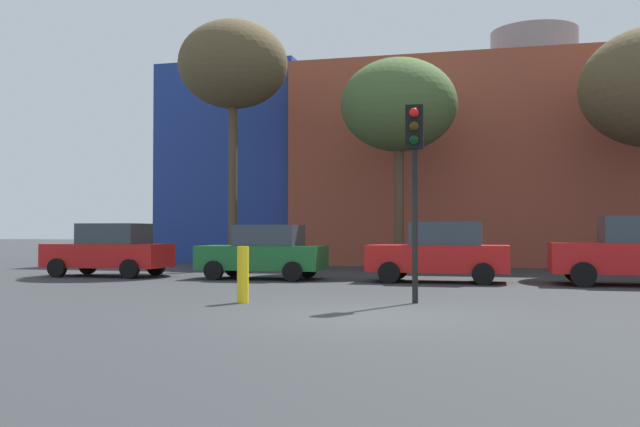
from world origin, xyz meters
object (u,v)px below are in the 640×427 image
Objects in this scene: parked_car_0 at (110,250)px; bare_tree_1 at (399,106)px; parked_car_3 at (636,251)px; bollard_yellow_0 at (243,275)px; traffic_light_island at (415,158)px; bare_tree_2 at (233,66)px; parked_car_1 at (264,252)px; parked_car_2 at (440,252)px.

parked_car_0 is 11.49m from bare_tree_1.
parked_car_3 is 3.74× the size of bollard_yellow_0.
traffic_light_island is 4.28m from bollard_yellow_0.
bare_tree_2 is at bearing 112.13° from bollard_yellow_0.
bare_tree_2 is at bearing -18.17° from parked_car_3.
bare_tree_1 reaches higher than parked_car_0.
parked_car_1 is at bearing 105.22° from bollard_yellow_0.
traffic_light_island is (-0.03, -6.19, 2.12)m from parked_car_2.
bare_tree_2 reaches higher than parked_car_3.
parked_car_0 is at bearing 0.00° from parked_car_1.
traffic_light_island is at bearing -52.69° from bare_tree_2.
bare_tree_1 is 13.47m from bollard_yellow_0.
bare_tree_2 is at bearing -28.46° from parked_car_2.
parked_car_3 is at bearing 180.00° from parked_car_1.
bare_tree_1 is (3.48, 5.24, 5.28)m from parked_car_1.
parked_car_0 is 0.42× the size of bare_tree_2.
parked_car_1 is (5.29, 0.00, -0.03)m from parked_car_0.
parked_car_3 is (5.27, 0.00, 0.07)m from parked_car_2.
parked_car_0 is 15.94m from parked_car_3.
parked_car_3 reaches higher than bollard_yellow_0.
parked_car_0 is 9.99m from bollard_yellow_0.
bare_tree_1 is 0.83× the size of bare_tree_2.
parked_car_2 reaches higher than parked_car_0.
parked_car_1 is 0.41× the size of bare_tree_2.
parked_car_0 is at bearing -122.45° from traffic_light_island.
parked_car_1 is 3.31× the size of bollard_yellow_0.
traffic_light_island is 0.52× the size of bare_tree_1.
parked_car_2 is 6.54m from traffic_light_island.
parked_car_2 is 0.99× the size of traffic_light_island.
bare_tree_2 is at bearing -172.11° from bare_tree_1.
bare_tree_1 is (8.77, 5.24, 5.25)m from parked_car_0.
parked_car_1 is 5.38m from parked_car_2.
bollard_yellow_0 is at bearing -97.44° from bare_tree_1.
parked_car_0 is 1.03× the size of parked_car_1.
parked_car_1 is 8.22m from bare_tree_1.
traffic_light_island reaches higher than bollard_yellow_0.
bare_tree_1 is (-1.87, 11.44, 3.12)m from traffic_light_island.
parked_car_3 is at bearing -180.00° from parked_car_0.
parked_car_1 is at bearing -0.00° from parked_car_3.
traffic_light_island reaches higher than parked_car_0.
parked_car_0 is 0.98× the size of traffic_light_island.
traffic_light_island is (10.64, -6.19, 2.13)m from parked_car_0.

